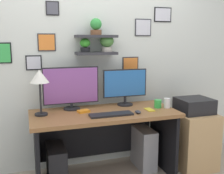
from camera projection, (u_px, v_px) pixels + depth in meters
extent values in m
cube|color=silver|center=(94.00, 53.00, 3.16)|extent=(4.40, 0.04, 2.70)
cube|color=#2D2D33|center=(96.00, 53.00, 3.05)|extent=(0.46, 0.20, 0.03)
cube|color=#2D2D33|center=(96.00, 36.00, 3.02)|extent=(0.46, 0.20, 0.03)
cylinder|color=brown|center=(96.00, 32.00, 3.01)|extent=(0.12, 0.12, 0.05)
ellipsoid|color=green|center=(96.00, 24.00, 2.99)|extent=(0.13, 0.13, 0.13)
cylinder|color=#B2A899|center=(107.00, 49.00, 3.08)|extent=(0.12, 0.12, 0.05)
ellipsoid|color=#49823B|center=(107.00, 41.00, 3.07)|extent=(0.16, 0.16, 0.14)
cylinder|color=black|center=(85.00, 50.00, 3.01)|extent=(0.11, 0.11, 0.05)
ellipsoid|color=green|center=(85.00, 43.00, 2.99)|extent=(0.11, 0.11, 0.10)
cube|color=#2D2D33|center=(143.00, 28.00, 3.28)|extent=(0.21, 0.02, 0.21)
cube|color=silver|center=(143.00, 27.00, 3.27)|extent=(0.19, 0.00, 0.18)
cube|color=black|center=(52.00, 8.00, 2.92)|extent=(0.14, 0.02, 0.15)
cube|color=#4C4C56|center=(52.00, 8.00, 2.91)|extent=(0.12, 0.00, 0.13)
cube|color=black|center=(163.00, 15.00, 3.33)|extent=(0.23, 0.02, 0.18)
cube|color=silver|center=(163.00, 15.00, 3.32)|extent=(0.21, 0.00, 0.15)
cube|color=#2D2D33|center=(130.00, 66.00, 3.31)|extent=(0.21, 0.02, 0.22)
cube|color=orange|center=(131.00, 66.00, 3.30)|extent=(0.18, 0.00, 0.19)
cube|color=black|center=(34.00, 63.00, 2.95)|extent=(0.17, 0.02, 0.16)
cube|color=silver|center=(34.00, 63.00, 2.94)|extent=(0.15, 0.00, 0.14)
cube|color=#2D2D33|center=(47.00, 42.00, 2.96)|extent=(0.19, 0.02, 0.19)
cube|color=orange|center=(47.00, 42.00, 2.95)|extent=(0.17, 0.00, 0.17)
cube|color=black|center=(1.00, 53.00, 2.84)|extent=(0.20, 0.02, 0.22)
cube|color=green|center=(1.00, 53.00, 2.83)|extent=(0.18, 0.00, 0.19)
cube|color=brown|center=(104.00, 114.00, 2.86)|extent=(1.54, 0.68, 0.04)
cube|color=black|center=(37.00, 156.00, 2.71)|extent=(0.04, 0.62, 0.71)
cube|color=black|center=(163.00, 140.00, 3.14)|extent=(0.04, 0.62, 0.71)
cube|color=black|center=(98.00, 135.00, 3.20)|extent=(1.34, 0.02, 0.50)
cylinder|color=black|center=(72.00, 109.00, 2.96)|extent=(0.18, 0.18, 0.02)
cylinder|color=black|center=(72.00, 105.00, 2.95)|extent=(0.03, 0.03, 0.06)
cube|color=black|center=(71.00, 85.00, 2.92)|extent=(0.60, 0.02, 0.40)
cube|color=#8C4C99|center=(71.00, 86.00, 2.91)|extent=(0.58, 0.00, 0.38)
cylinder|color=black|center=(125.00, 104.00, 3.15)|extent=(0.18, 0.18, 0.02)
cylinder|color=black|center=(125.00, 100.00, 3.14)|extent=(0.03, 0.03, 0.09)
cube|color=black|center=(125.00, 83.00, 3.11)|extent=(0.52, 0.02, 0.32)
cube|color=#2866B2|center=(125.00, 83.00, 3.10)|extent=(0.50, 0.00, 0.30)
cube|color=black|center=(111.00, 114.00, 2.72)|extent=(0.44, 0.14, 0.02)
ellipsoid|color=#2D2D33|center=(138.00, 112.00, 2.79)|extent=(0.06, 0.09, 0.03)
cylinder|color=black|center=(41.00, 114.00, 2.72)|extent=(0.13, 0.13, 0.02)
cylinder|color=black|center=(40.00, 98.00, 2.69)|extent=(0.02, 0.02, 0.31)
cone|color=white|center=(39.00, 76.00, 2.66)|extent=(0.19, 0.19, 0.13)
cube|color=yellow|center=(149.00, 110.00, 2.92)|extent=(0.07, 0.14, 0.01)
cylinder|color=green|center=(158.00, 104.00, 3.02)|extent=(0.08, 0.08, 0.09)
cube|color=orange|center=(84.00, 111.00, 2.83)|extent=(0.13, 0.10, 0.02)
cylinder|color=white|center=(167.00, 103.00, 3.01)|extent=(0.07, 0.07, 0.11)
cube|color=tan|center=(192.00, 139.00, 3.21)|extent=(0.44, 0.50, 0.66)
cube|color=black|center=(194.00, 106.00, 3.14)|extent=(0.38, 0.34, 0.17)
cube|color=black|center=(56.00, 167.00, 2.78)|extent=(0.18, 0.40, 0.43)
cube|color=#99999E|center=(143.00, 148.00, 3.21)|extent=(0.18, 0.40, 0.47)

